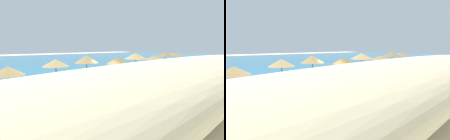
{
  "view_description": "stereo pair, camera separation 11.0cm",
  "coord_description": "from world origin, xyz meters",
  "views": [
    {
      "loc": [
        -9.56,
        -11.08,
        3.64
      ],
      "look_at": [
        1.55,
        1.32,
        1.3
      ],
      "focal_mm": 26.62,
      "sensor_mm": 36.0,
      "label": 1
    },
    {
      "loc": [
        -9.48,
        -11.15,
        3.64
      ],
      "look_at": [
        1.55,
        1.32,
        1.3
      ],
      "focal_mm": 26.62,
      "sensor_mm": 36.0,
      "label": 2
    }
  ],
  "objects": [
    {
      "name": "beach_umbrella_4",
      "position": [
        -1.38,
        1.47,
        2.53
      ],
      "size": [
        2.11,
        2.11,
        2.87
      ],
      "color": "brown",
      "rests_on": "ground_plane"
    },
    {
      "name": "sea_water",
      "position": [
        0.0,
        36.53,
        0.0
      ],
      "size": [
        160.0,
        61.84,
        0.01
      ],
      "primitive_type": "cube",
      "color": "#1E6B93",
      "rests_on": "ground_plane"
    },
    {
      "name": "dune_ridge",
      "position": [
        -0.56,
        -7.04,
        1.53
      ],
      "size": [
        42.74,
        6.0,
        3.06
      ],
      "primitive_type": "ellipsoid",
      "rotation": [
        0.0,
        0.0,
        0.02
      ],
      "color": "beige",
      "rests_on": "ground_plane"
    },
    {
      "name": "beach_umbrella_6",
      "position": [
        5.11,
        1.23,
        2.58
      ],
      "size": [
        2.62,
        2.62,
        2.93
      ],
      "color": "brown",
      "rests_on": "ground_plane"
    },
    {
      "name": "beach_umbrella_8",
      "position": [
        11.1,
        0.98,
        2.62
      ],
      "size": [
        2.25,
        2.25,
        2.92
      ],
      "color": "brown",
      "rests_on": "ground_plane"
    },
    {
      "name": "lounge_chair_0",
      "position": [
        2.37,
        -0.49,
        0.36
      ],
      "size": [
        1.73,
        1.4,
        0.9
      ],
      "rotation": [
        0.0,
        0.0,
        1.04
      ],
      "color": "blue",
      "rests_on": "ground_plane"
    },
    {
      "name": "cooler_box",
      "position": [
        11.14,
        -2.35,
        0.16
      ],
      "size": [
        0.56,
        0.5,
        0.33
      ],
      "primitive_type": "cube",
      "rotation": [
        0.0,
        0.0,
        0.37
      ],
      "color": "red",
      "rests_on": "ground_plane"
    },
    {
      "name": "lounge_chair_3",
      "position": [
        -0.43,
        0.97,
        0.46
      ],
      "size": [
        1.49,
        1.26,
        1.01
      ],
      "rotation": [
        0.0,
        0.0,
        2.15
      ],
      "color": "white",
      "rests_on": "ground_plane"
    },
    {
      "name": "beach_umbrella_7",
      "position": [
        8.41,
        0.88,
        2.28
      ],
      "size": [
        2.63,
        2.63,
        2.52
      ],
      "color": "brown",
      "rests_on": "ground_plane"
    },
    {
      "name": "beach_umbrella_3",
      "position": [
        -4.34,
        1.22,
        2.41
      ],
      "size": [
        2.02,
        2.02,
        2.7
      ],
      "color": "brown",
      "rests_on": "ground_plane"
    },
    {
      "name": "lounge_chair_1",
      "position": [
        11.74,
        0.28,
        0.39
      ],
      "size": [
        1.45,
        0.81,
        0.92
      ],
      "rotation": [
        0.0,
        0.0,
        1.7
      ],
      "color": "yellow",
      "rests_on": "ground_plane"
    },
    {
      "name": "beach_umbrella_2",
      "position": [
        -7.58,
        0.85,
        2.14
      ],
      "size": [
        1.96,
        1.96,
        2.43
      ],
      "color": "brown",
      "rests_on": "ground_plane"
    },
    {
      "name": "beach_umbrella_5",
      "position": [
        1.86,
        0.88,
        2.26
      ],
      "size": [
        2.25,
        2.25,
        2.6
      ],
      "color": "brown",
      "rests_on": "ground_plane"
    },
    {
      "name": "beach_umbrella_9",
      "position": [
        14.44,
        1.39,
        2.49
      ],
      "size": [
        2.55,
        2.55,
        2.73
      ],
      "color": "brown",
      "rests_on": "ground_plane"
    },
    {
      "name": "ground_plane",
      "position": [
        0.0,
        0.0,
        0.0
      ],
      "size": [
        160.0,
        160.0,
        0.0
      ],
      "primitive_type": "plane",
      "color": "beige"
    }
  ]
}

